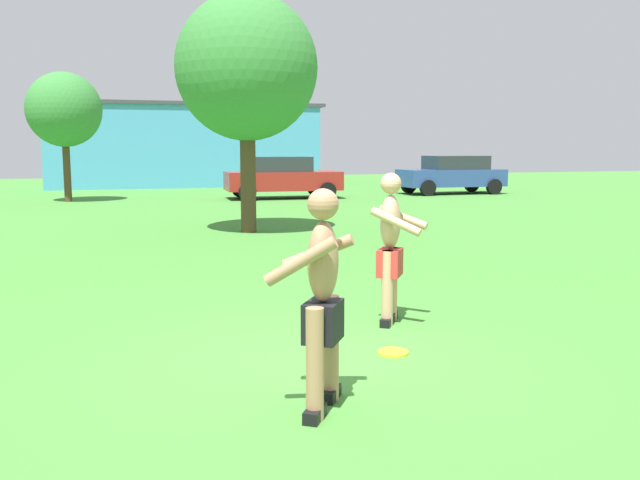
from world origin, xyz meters
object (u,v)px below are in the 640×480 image
car_blue_near_post (452,174)px  tree_left_field (247,68)px  player_near (391,245)px  frisbee (393,352)px  player_in_black (322,296)px  car_red_mid_lot (281,177)px  tree_behind_players (64,110)px

car_blue_near_post → tree_left_field: bearing=-136.1°
player_near → frisbee: size_ratio=5.63×
player_in_black → car_blue_near_post: player_in_black is taller
player_near → car_red_mid_lot: bearing=79.7°
car_blue_near_post → car_red_mid_lot: 7.47m
car_red_mid_lot → tree_behind_players: 8.08m
player_in_black → car_red_mid_lot: size_ratio=0.38×
car_red_mid_lot → tree_behind_players: bearing=174.1°
player_near → tree_left_field: tree_left_field is taller
car_blue_near_post → tree_left_field: size_ratio=0.81×
player_near → tree_behind_players: bearing=102.8°
player_near → tree_behind_players: tree_behind_players is taller
car_blue_near_post → car_red_mid_lot: bearing=-176.4°
tree_behind_players → car_blue_near_post: bearing=-1.2°
player_in_black → frisbee: (1.06, 1.12, -0.85)m
tree_left_field → frisbee: bearing=-93.1°
player_in_black → tree_behind_players: (-2.86, 21.32, 2.37)m
tree_left_field → tree_behind_players: size_ratio=1.17×
car_blue_near_post → tree_behind_players: size_ratio=0.95×
car_red_mid_lot → player_near: bearing=-100.3°
player_near → tree_behind_players: size_ratio=0.37×
car_red_mid_lot → tree_left_field: (-3.22, -9.82, 2.86)m
player_near → tree_left_field: 8.97m
player_near → car_blue_near_post: (10.78, 18.81, -0.05)m
player_in_black → tree_behind_players: size_ratio=0.36×
player_in_black → frisbee: player_in_black is taller
frisbee → tree_behind_players: tree_behind_players is taller
player_near → car_blue_near_post: bearing=60.2°
frisbee → tree_behind_players: (-3.92, 20.20, 3.22)m
tree_behind_players → player_near: bearing=-77.2°
frisbee → player_near: bearing=68.6°
car_red_mid_lot → tree_left_field: bearing=-108.2°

